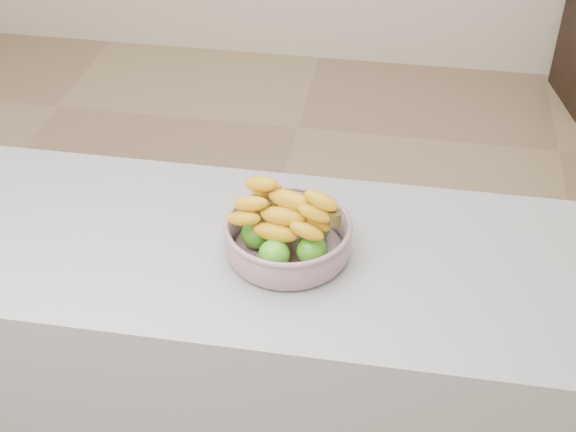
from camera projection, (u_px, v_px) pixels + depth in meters
name	position (u px, v px, depth m)	size (l,w,h in m)	color
ground	(245.00, 301.00, 2.94)	(4.00, 4.00, 0.00)	#8E7457
counter	(180.00, 372.00, 2.08)	(2.00, 0.60, 0.90)	gray
fruit_bowl	(288.00, 233.00, 1.74)	(0.28, 0.28, 0.16)	#919FAE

